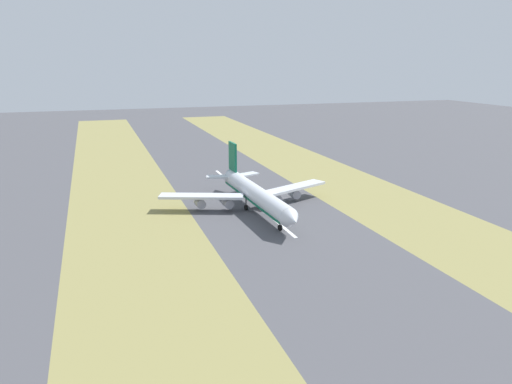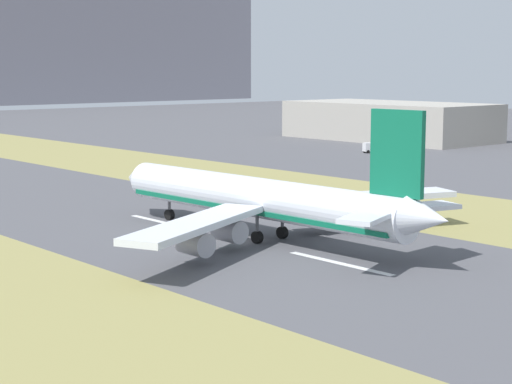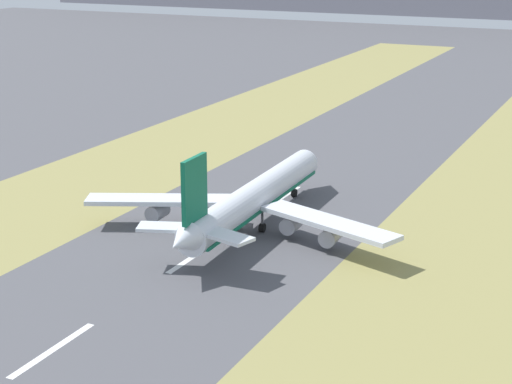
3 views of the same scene
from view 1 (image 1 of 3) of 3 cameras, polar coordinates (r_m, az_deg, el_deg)
ground_plane at (r=175.18m, az=0.78°, el=-2.03°), size 800.00×800.00×0.00m
grass_median_west at (r=194.04m, az=13.44°, el=-0.77°), size 40.00×600.00×0.01m
grass_median_east at (r=166.67m, az=-14.04°, el=-3.38°), size 40.00×600.00×0.01m
centreline_dash_near at (r=229.65m, az=-4.01°, el=2.00°), size 1.20×18.00×0.01m
centreline_dash_mid at (r=192.26m, az=-1.04°, el=-0.50°), size 1.20×18.00×0.01m
centreline_dash_far at (r=156.18m, az=3.33°, el=-4.18°), size 1.20×18.00×0.01m
airplane_main_jet at (r=173.17m, az=-0.22°, el=-0.16°), size 64.10×67.15×20.20m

